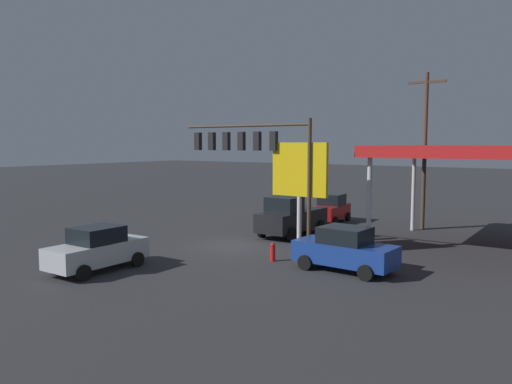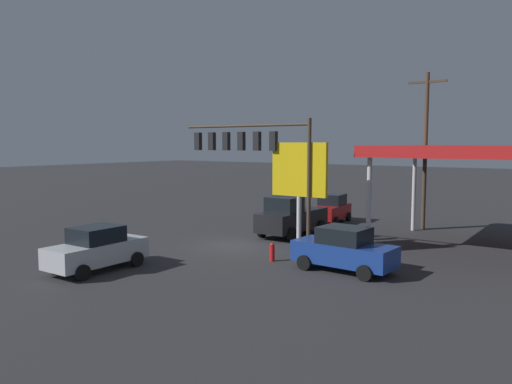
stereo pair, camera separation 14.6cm
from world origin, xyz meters
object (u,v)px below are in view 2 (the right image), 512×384
object	(u,v)px
pickup_parked	(291,217)
utility_pole	(425,147)
sedan_far	(344,249)
price_sign	(299,173)
sedan_waiting	(97,249)
hatchback_crossing	(331,209)
traffic_signal_assembly	(251,149)
fire_hydrant	(272,252)

from	to	relation	value
pickup_parked	utility_pole	bearing A→B (deg)	141.19
utility_pole	sedan_far	xyz separation A→B (m)	(-0.36, 12.76, -4.33)
price_sign	sedan_far	world-z (taller)	price_sign
price_sign	utility_pole	bearing A→B (deg)	-106.99
sedan_waiting	hatchback_crossing	distance (m)	18.12
hatchback_crossing	price_sign	bearing A→B (deg)	12.78
traffic_signal_assembly	utility_pole	distance (m)	12.25
price_sign	pickup_parked	distance (m)	5.34
price_sign	sedan_waiting	distance (m)	10.34
traffic_signal_assembly	sedan_far	xyz separation A→B (m)	(-6.47, 2.14, -4.29)
sedan_waiting	sedan_far	xyz separation A→B (m)	(-8.91, -6.02, 0.00)
pickup_parked	fire_hydrant	distance (m)	6.74
traffic_signal_assembly	utility_pole	world-z (taller)	utility_pole
price_sign	sedan_waiting	xyz separation A→B (m)	(5.35, 8.30, -3.07)
sedan_far	pickup_parked	bearing A→B (deg)	-40.25
traffic_signal_assembly	pickup_parked	size ratio (longest dim) A/B	1.53
traffic_signal_assembly	pickup_parked	bearing A→B (deg)	-94.06
traffic_signal_assembly	hatchback_crossing	world-z (taller)	traffic_signal_assembly
utility_pole	sedan_far	size ratio (longest dim) A/B	2.22
fire_hydrant	pickup_parked	bearing A→B (deg)	-66.59
pickup_parked	sedan_waiting	distance (m)	12.23
sedan_waiting	hatchback_crossing	world-z (taller)	hatchback_crossing
traffic_signal_assembly	price_sign	world-z (taller)	traffic_signal_assembly
price_sign	hatchback_crossing	distance (m)	10.56
hatchback_crossing	fire_hydrant	world-z (taller)	hatchback_crossing
pickup_parked	sedan_far	bearing A→B (deg)	48.02
utility_pole	sedan_waiting	xyz separation A→B (m)	(8.55, 18.78, -4.33)
traffic_signal_assembly	sedan_waiting	bearing A→B (deg)	73.35
fire_hydrant	sedan_waiting	bearing A→B (deg)	47.03
price_sign	fire_hydrant	bearing A→B (deg)	90.55
price_sign	hatchback_crossing	xyz separation A→B (m)	(2.97, -9.66, -3.08)
pickup_parked	hatchback_crossing	xyz separation A→B (m)	(0.33, -6.04, -0.16)
utility_pole	hatchback_crossing	bearing A→B (deg)	7.54
hatchback_crossing	traffic_signal_assembly	bearing A→B (deg)	-3.95
price_sign	hatchback_crossing	bearing A→B (deg)	-72.89
hatchback_crossing	sedan_far	world-z (taller)	hatchback_crossing
price_sign	sedan_far	xyz separation A→B (m)	(-3.56, 2.29, -3.07)
traffic_signal_assembly	price_sign	distance (m)	3.16
traffic_signal_assembly	utility_pole	xyz separation A→B (m)	(-6.11, -10.62, 0.03)
pickup_parked	fire_hydrant	bearing A→B (deg)	25.02
sedan_waiting	price_sign	bearing A→B (deg)	147.00
utility_pole	price_sign	size ratio (longest dim) A/B	1.79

